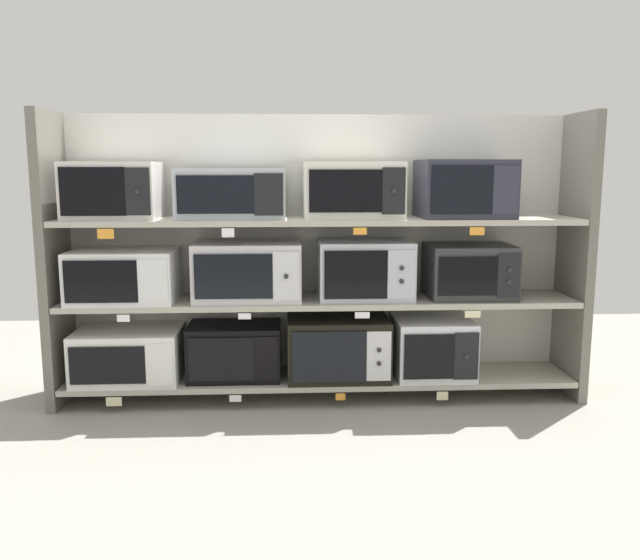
% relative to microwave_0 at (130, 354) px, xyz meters
% --- Properties ---
extents(ground, '(6.75, 6.00, 0.02)m').
position_rel_microwave_0_xyz_m(ground, '(1.04, -1.00, -0.27)').
color(ground, gray).
extents(back_panel, '(2.95, 0.04, 1.55)m').
position_rel_microwave_0_xyz_m(back_panel, '(1.04, 0.23, 0.52)').
color(back_panel, beige).
rests_on(back_panel, ground).
extents(upright_left, '(0.05, 0.41, 1.55)m').
position_rel_microwave_0_xyz_m(upright_left, '(-0.37, 0.00, 0.52)').
color(upright_left, '#68645B').
rests_on(upright_left, ground).
extents(upright_right, '(0.05, 0.41, 1.55)m').
position_rel_microwave_0_xyz_m(upright_right, '(2.44, 0.00, 0.52)').
color(upright_right, '#68645B').
rests_on(upright_right, ground).
extents(shelf_0, '(2.75, 0.41, 0.03)m').
position_rel_microwave_0_xyz_m(shelf_0, '(1.04, 0.00, -0.15)').
color(shelf_0, '#ADA899').
rests_on(shelf_0, ground).
extents(microwave_0, '(0.56, 0.43, 0.28)m').
position_rel_microwave_0_xyz_m(microwave_0, '(0.00, 0.00, 0.00)').
color(microwave_0, silver).
rests_on(microwave_0, shelf_0).
extents(microwave_1, '(0.50, 0.33, 0.30)m').
position_rel_microwave_0_xyz_m(microwave_1, '(0.57, -0.00, 0.01)').
color(microwave_1, black).
rests_on(microwave_1, shelf_0).
extents(microwave_2, '(0.55, 0.44, 0.33)m').
position_rel_microwave_0_xyz_m(microwave_2, '(1.13, -0.00, 0.03)').
color(microwave_2, black).
rests_on(microwave_2, shelf_0).
extents(microwave_3, '(0.42, 0.43, 0.32)m').
position_rel_microwave_0_xyz_m(microwave_3, '(1.66, -0.00, 0.02)').
color(microwave_3, silver).
rests_on(microwave_3, shelf_0).
extents(price_tag_0, '(0.08, 0.00, 0.05)m').
position_rel_microwave_0_xyz_m(price_tag_0, '(-0.04, -0.21, -0.20)').
color(price_tag_0, beige).
extents(price_tag_1, '(0.06, 0.00, 0.04)m').
position_rel_microwave_0_xyz_m(price_tag_1, '(0.58, -0.21, -0.19)').
color(price_tag_1, white).
extents(price_tag_2, '(0.05, 0.00, 0.04)m').
position_rel_microwave_0_xyz_m(price_tag_2, '(1.13, -0.21, -0.19)').
color(price_tag_2, orange).
extents(price_tag_3, '(0.06, 0.00, 0.05)m').
position_rel_microwave_0_xyz_m(price_tag_3, '(1.68, -0.21, -0.20)').
color(price_tag_3, beige).
extents(shelf_1, '(2.75, 0.41, 0.03)m').
position_rel_microwave_0_xyz_m(shelf_1, '(1.04, 0.00, 0.28)').
color(shelf_1, '#ADA899').
extents(microwave_4, '(0.55, 0.43, 0.27)m').
position_rel_microwave_0_xyz_m(microwave_4, '(-0.00, -0.00, 0.44)').
color(microwave_4, silver).
rests_on(microwave_4, shelf_1).
extents(microwave_5, '(0.57, 0.41, 0.31)m').
position_rel_microwave_0_xyz_m(microwave_5, '(0.65, -0.00, 0.45)').
color(microwave_5, '#BEBABE').
rests_on(microwave_5, shelf_1).
extents(microwave_6, '(0.50, 0.39, 0.31)m').
position_rel_microwave_0_xyz_m(microwave_6, '(1.28, -0.00, 0.46)').
color(microwave_6, '#B0B6C2').
rests_on(microwave_6, shelf_1).
extents(microwave_7, '(0.46, 0.38, 0.29)m').
position_rel_microwave_0_xyz_m(microwave_7, '(1.86, -0.00, 0.44)').
color(microwave_7, '#313133').
rests_on(microwave_7, shelf_1).
extents(price_tag_4, '(0.06, 0.00, 0.04)m').
position_rel_microwave_0_xyz_m(price_tag_4, '(0.03, -0.21, 0.25)').
color(price_tag_4, white).
extents(price_tag_5, '(0.07, 0.00, 0.03)m').
position_rel_microwave_0_xyz_m(price_tag_5, '(0.64, -0.21, 0.25)').
color(price_tag_5, white).
extents(price_tag_6, '(0.08, 0.00, 0.03)m').
position_rel_microwave_0_xyz_m(price_tag_6, '(1.25, -0.21, 0.25)').
color(price_tag_6, white).
extents(price_tag_7, '(0.08, 0.00, 0.04)m').
position_rel_microwave_0_xyz_m(price_tag_7, '(1.82, -0.21, 0.25)').
color(price_tag_7, beige).
extents(shelf_2, '(2.75, 0.41, 0.03)m').
position_rel_microwave_0_xyz_m(shelf_2, '(1.04, 0.00, 0.72)').
color(shelf_2, '#ADA899').
extents(microwave_8, '(0.47, 0.38, 0.29)m').
position_rel_microwave_0_xyz_m(microwave_8, '(-0.04, -0.00, 0.88)').
color(microwave_8, silver).
rests_on(microwave_8, shelf_2).
extents(microwave_9, '(0.56, 0.37, 0.26)m').
position_rel_microwave_0_xyz_m(microwave_9, '(0.57, -0.00, 0.87)').
color(microwave_9, '#B2B9C2').
rests_on(microwave_9, shelf_2).
extents(microwave_10, '(0.52, 0.36, 0.30)m').
position_rel_microwave_0_xyz_m(microwave_10, '(1.21, -0.00, 0.88)').
color(microwave_10, silver).
rests_on(microwave_10, shelf_2).
extents(microwave_11, '(0.48, 0.41, 0.31)m').
position_rel_microwave_0_xyz_m(microwave_11, '(1.81, -0.00, 0.89)').
color(microwave_11, '#2C2D3A').
rests_on(microwave_11, shelf_2).
extents(price_tag_8, '(0.08, 0.00, 0.05)m').
position_rel_microwave_0_xyz_m(price_tag_8, '(-0.04, -0.21, 0.68)').
color(price_tag_8, orange).
extents(price_tag_9, '(0.06, 0.00, 0.04)m').
position_rel_microwave_0_xyz_m(price_tag_9, '(0.57, -0.21, 0.68)').
color(price_tag_9, white).
extents(price_tag_10, '(0.07, 0.00, 0.03)m').
position_rel_microwave_0_xyz_m(price_tag_10, '(1.23, -0.21, 0.68)').
color(price_tag_10, orange).
extents(price_tag_11, '(0.08, 0.00, 0.04)m').
position_rel_microwave_0_xyz_m(price_tag_11, '(1.83, -0.21, 0.68)').
color(price_tag_11, orange).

